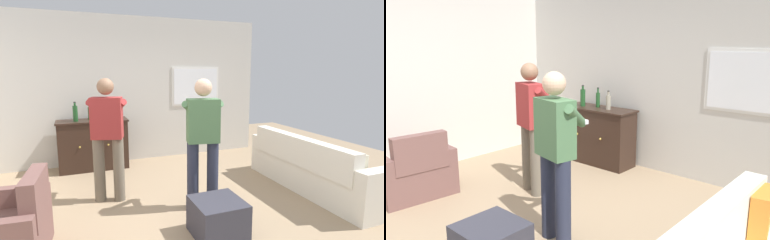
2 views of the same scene
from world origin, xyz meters
The scene contains 11 objects.
ground centered at (0.00, 0.00, 0.00)m, with size 10.40×10.40×0.00m, color #9E8466.
wall_back_with_window centered at (0.03, 2.66, 1.40)m, with size 5.20×0.15×2.80m.
couch centered at (2.05, 0.09, 0.33)m, with size 0.57×2.29×0.82m.
armchair centered at (-1.74, -0.27, 0.29)m, with size 0.71×0.93×0.85m.
sideboard_cabinet centered at (-0.85, 2.30, 0.45)m, with size 1.22×0.49×0.90m.
bottle_wine_green centered at (-0.89, 2.33, 1.03)m, with size 0.06×0.06×0.31m.
bottle_liquor_amber centered at (-1.13, 2.25, 1.05)m, with size 0.08×0.08×0.34m.
bottle_spirits_clear centered at (-0.64, 2.28, 1.02)m, with size 0.07×0.07×0.29m.
ottoman centered at (0.24, -0.55, 0.20)m, with size 0.53×0.53×0.40m, color #33333D.
person_standing_left centered at (-0.74, 0.81, 0.94)m, with size 0.53×0.52×1.68m.
person_standing_right centered at (0.36, 0.14, 0.94)m, with size 0.55×0.51×1.68m.
Camera 1 is at (-1.12, -3.26, 1.78)m, focal length 28.00 mm.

